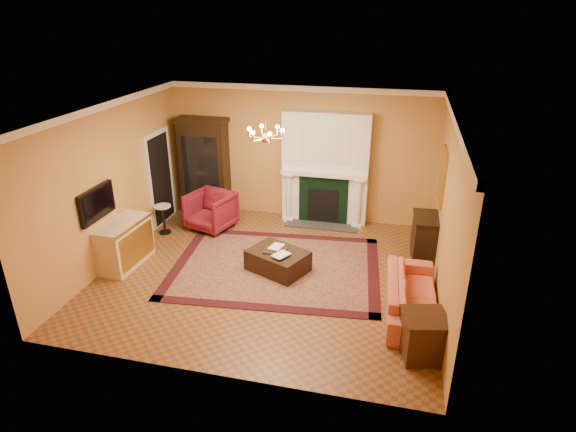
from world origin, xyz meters
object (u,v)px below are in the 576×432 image
(pedestal_table, at_px, (164,217))
(console_table, at_px, (424,238))
(leather_ottoman, at_px, (278,260))
(wingback_armchair, at_px, (211,209))
(coral_sofa, at_px, (413,290))
(commode, at_px, (124,244))
(end_table, at_px, (423,337))
(china_cabinet, at_px, (205,168))

(pedestal_table, xyz_separation_m, console_table, (5.43, 0.15, 0.05))
(leather_ottoman, bearing_deg, wingback_armchair, 166.73)
(coral_sofa, bearing_deg, commode, 83.93)
(end_table, bearing_deg, leather_ottoman, 144.29)
(console_table, bearing_deg, end_table, -94.90)
(china_cabinet, distance_m, commode, 2.92)
(pedestal_table, bearing_deg, wingback_armchair, 27.74)
(console_table, bearing_deg, leather_ottoman, -160.47)
(pedestal_table, relative_size, leather_ottoman, 0.62)
(commode, bearing_deg, wingback_armchair, 65.66)
(end_table, distance_m, console_table, 2.98)
(end_table, bearing_deg, pedestal_table, 152.19)
(pedestal_table, relative_size, commode, 0.55)
(end_table, height_order, leather_ottoman, end_table)
(wingback_armchair, xyz_separation_m, commode, (-0.98, -1.90, -0.02))
(commode, bearing_deg, end_table, -11.50)
(wingback_armchair, xyz_separation_m, pedestal_table, (-0.90, -0.47, -0.08))
(wingback_armchair, distance_m, console_table, 4.54)
(end_table, bearing_deg, china_cabinet, 139.57)
(china_cabinet, distance_m, console_table, 5.18)
(commode, bearing_deg, pedestal_table, 89.66)
(coral_sofa, xyz_separation_m, leather_ottoman, (-2.42, 0.76, -0.19))
(commode, height_order, end_table, commode)
(china_cabinet, xyz_separation_m, wingback_armchair, (0.46, -0.90, -0.62))
(china_cabinet, xyz_separation_m, console_table, (4.99, -1.22, -0.65))
(china_cabinet, relative_size, wingback_armchair, 2.35)
(china_cabinet, height_order, wingback_armchair, china_cabinet)
(china_cabinet, bearing_deg, wingback_armchair, -64.17)
(end_table, relative_size, leather_ottoman, 0.62)
(china_cabinet, relative_size, console_table, 2.52)
(wingback_armchair, distance_m, commode, 2.14)
(leather_ottoman, bearing_deg, console_table, 47.48)
(china_cabinet, relative_size, pedestal_table, 3.35)
(china_cabinet, bearing_deg, end_table, -41.80)
(wingback_armchair, distance_m, coral_sofa, 4.86)
(coral_sofa, distance_m, console_table, 1.90)
(wingback_armchair, relative_size, commode, 0.78)
(wingback_armchair, xyz_separation_m, leather_ottoman, (1.90, -1.46, -0.25))
(china_cabinet, xyz_separation_m, coral_sofa, (4.78, -3.11, -0.68))
(commode, bearing_deg, coral_sofa, -0.45)
(console_table, bearing_deg, china_cabinet, 162.48)
(coral_sofa, relative_size, leather_ottoman, 1.96)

